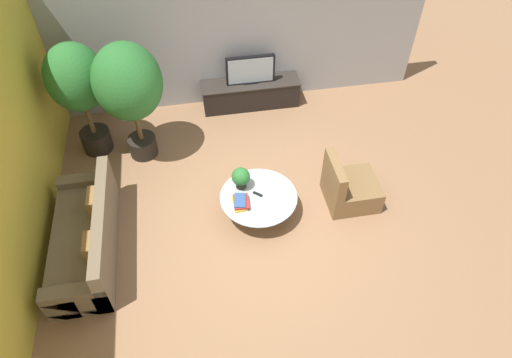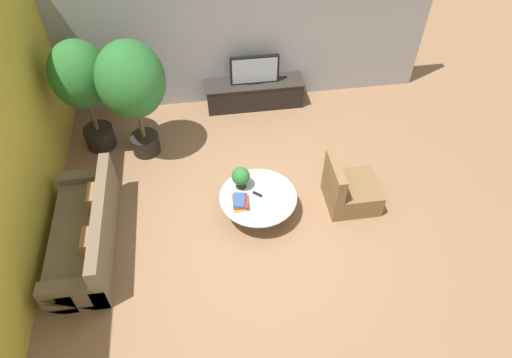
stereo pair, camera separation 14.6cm
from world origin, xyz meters
The scene contains 13 objects.
ground_plane centered at (0.00, 0.00, 0.00)m, with size 24.00×24.00×0.00m, color #8C6647.
back_wall_stone centered at (0.00, 3.26, 1.50)m, with size 7.40×0.12×3.00m, color #939399.
side_wall_left centered at (-3.26, 0.20, 1.50)m, with size 0.12×7.40×3.00m, color gold.
media_console centered at (0.34, 2.94, 0.28)m, with size 1.91×0.50×0.53m.
television centered at (0.34, 2.94, 0.81)m, with size 0.93×0.13×0.57m.
coffee_table centered at (0.00, 0.17, 0.28)m, with size 1.19×1.19×0.39m.
couch_by_wall centered at (-2.57, -0.09, 0.28)m, with size 0.84×2.18×0.84m.
armchair_wicker centered at (1.46, 0.18, 0.27)m, with size 0.80×0.76×0.86m.
potted_palm_tall centered at (-2.59, 2.16, 1.39)m, with size 0.96×0.96×2.09m.
potted_palm_corner centered at (-1.77, 1.88, 1.45)m, with size 1.09×1.09×2.17m.
potted_plant_tabletop centered at (-0.23, 0.41, 0.60)m, with size 0.28×0.28×0.37m.
book_stack centered at (-0.30, 0.06, 0.44)m, with size 0.25×0.33×0.10m.
remote_black centered at (-0.01, 0.20, 0.40)m, with size 0.04×0.16×0.02m, color black.
Camera 1 is at (-0.84, -4.35, 5.65)m, focal length 32.00 mm.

